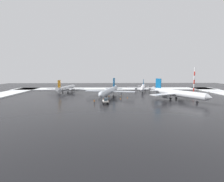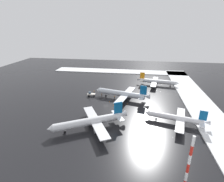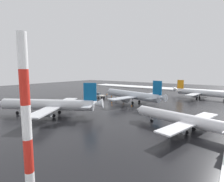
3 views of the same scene
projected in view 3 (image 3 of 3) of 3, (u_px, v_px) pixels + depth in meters
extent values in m
plane|color=black|center=(108.00, 103.00, 72.26)|extent=(240.00, 240.00, 0.00)
cube|color=white|center=(163.00, 88.00, 126.40)|extent=(14.00, 116.00, 0.50)
cylinder|color=silver|center=(131.00, 95.00, 72.10)|extent=(9.78, 27.09, 3.08)
cone|color=silver|center=(109.00, 92.00, 83.26)|extent=(3.38, 2.84, 2.93)
cone|color=silver|center=(162.00, 98.00, 60.74)|extent=(3.34, 3.79, 3.00)
cube|color=silver|center=(123.00, 98.00, 65.33)|extent=(12.40, 6.80, 0.33)
cylinder|color=gray|center=(125.00, 100.00, 66.93)|extent=(2.52, 3.44, 1.81)
cube|color=silver|center=(148.00, 95.00, 74.81)|extent=(12.40, 6.80, 0.33)
cylinder|color=gray|center=(144.00, 97.00, 74.11)|extent=(2.52, 3.44, 1.81)
cube|color=#0C5999|center=(157.00, 88.00, 62.00)|extent=(1.22, 3.59, 5.07)
cube|color=silver|center=(152.00, 98.00, 60.82)|extent=(4.80, 3.37, 0.22)
cube|color=silver|center=(161.00, 97.00, 64.29)|extent=(4.80, 3.37, 0.22)
cylinder|color=black|center=(116.00, 96.00, 79.50)|extent=(0.22, 0.22, 0.63)
cylinder|color=black|center=(116.00, 98.00, 79.65)|extent=(0.56, 1.04, 1.00)
cylinder|color=black|center=(133.00, 99.00, 68.93)|extent=(0.22, 0.22, 0.63)
cylinder|color=black|center=(133.00, 103.00, 69.08)|extent=(0.56, 1.04, 1.00)
cylinder|color=black|center=(139.00, 98.00, 71.47)|extent=(0.22, 0.22, 0.63)
cylinder|color=black|center=(139.00, 102.00, 71.63)|extent=(0.56, 1.04, 1.00)
cylinder|color=white|center=(181.00, 119.00, 38.82)|extent=(7.74, 22.27, 2.53)
cone|color=white|center=(139.00, 109.00, 47.87)|extent=(2.76, 2.30, 2.40)
cube|color=white|center=(176.00, 128.00, 33.21)|extent=(10.17, 5.47, 0.27)
cylinder|color=gray|center=(178.00, 130.00, 34.55)|extent=(2.04, 2.81, 1.49)
cube|color=white|center=(203.00, 117.00, 41.12)|extent=(10.17, 5.47, 0.27)
cylinder|color=gray|center=(198.00, 121.00, 40.53)|extent=(2.04, 2.81, 1.49)
cylinder|color=black|center=(152.00, 117.00, 44.82)|extent=(0.18, 0.18, 0.52)
cylinder|color=black|center=(152.00, 121.00, 44.95)|extent=(0.45, 0.86, 0.82)
cylinder|color=black|center=(187.00, 128.00, 36.21)|extent=(0.18, 0.18, 0.52)
cylinder|color=black|center=(187.00, 133.00, 36.34)|extent=(0.45, 0.86, 0.82)
cylinder|color=black|center=(194.00, 124.00, 38.34)|extent=(0.18, 0.18, 0.52)
cylinder|color=black|center=(194.00, 129.00, 38.46)|extent=(0.45, 0.86, 0.82)
cylinder|color=silver|center=(204.00, 93.00, 80.75)|extent=(6.46, 23.96, 2.70)
cone|color=silver|center=(177.00, 90.00, 89.79)|extent=(2.72, 3.17, 2.63)
cube|color=silver|center=(203.00, 92.00, 87.04)|extent=(10.75, 5.10, 0.29)
cylinder|color=gray|center=(203.00, 94.00, 85.74)|extent=(2.00, 2.92, 1.59)
cube|color=silver|center=(193.00, 94.00, 77.84)|extent=(10.75, 5.10, 0.29)
cylinder|color=gray|center=(195.00, 96.00, 78.78)|extent=(2.00, 2.92, 1.59)
cube|color=orange|center=(181.00, 84.00, 88.11)|extent=(0.79, 3.18, 4.45)
cube|color=silver|center=(183.00, 90.00, 90.05)|extent=(4.09, 2.65, 0.19)
cube|color=silver|center=(179.00, 91.00, 86.68)|extent=(4.09, 2.65, 0.19)
cylinder|color=black|center=(224.00, 100.00, 75.21)|extent=(0.41, 0.91, 0.87)
cylinder|color=black|center=(200.00, 95.00, 83.79)|extent=(0.19, 0.19, 0.56)
cylinder|color=black|center=(199.00, 97.00, 83.93)|extent=(0.41, 0.91, 0.87)
cylinder|color=black|center=(197.00, 95.00, 81.32)|extent=(0.19, 0.19, 0.56)
cylinder|color=black|center=(197.00, 98.00, 81.46)|extent=(0.41, 0.91, 0.87)
cylinder|color=silver|center=(47.00, 105.00, 51.45)|extent=(16.17, 25.66, 3.13)
cone|color=silver|center=(1.00, 104.00, 53.09)|extent=(3.67, 3.38, 2.97)
cone|color=silver|center=(98.00, 104.00, 49.71)|extent=(3.92, 4.17, 3.04)
cube|color=silver|center=(44.00, 112.00, 43.72)|extent=(12.43, 9.36, 0.33)
cylinder|color=gray|center=(46.00, 114.00, 45.70)|extent=(3.13, 3.63, 1.84)
cube|color=silver|center=(66.00, 101.00, 58.62)|extent=(12.43, 9.36, 0.33)
cylinder|color=gray|center=(63.00, 105.00, 56.97)|extent=(3.13, 3.63, 1.84)
cube|color=#0C5999|center=(90.00, 92.00, 49.55)|extent=(2.08, 3.38, 5.16)
cube|color=silver|center=(87.00, 106.00, 47.27)|extent=(5.03, 4.24, 0.22)
cube|color=silver|center=(92.00, 103.00, 52.72)|extent=(5.03, 4.24, 0.22)
cylinder|color=black|center=(17.00, 108.00, 52.68)|extent=(0.22, 0.22, 0.64)
cylinder|color=black|center=(17.00, 113.00, 52.84)|extent=(0.77, 1.04, 1.01)
cylinder|color=black|center=(54.00, 111.00, 49.31)|extent=(0.22, 0.22, 0.64)
cylinder|color=black|center=(54.00, 116.00, 49.46)|extent=(0.77, 1.04, 1.01)
cylinder|color=black|center=(59.00, 108.00, 53.30)|extent=(0.22, 0.22, 0.64)
cylinder|color=black|center=(60.00, 112.00, 53.46)|extent=(0.77, 1.04, 1.01)
cube|color=silver|center=(100.00, 96.00, 83.94)|extent=(2.68, 4.81, 0.50)
cube|color=#3F5160|center=(98.00, 94.00, 84.29)|extent=(1.64, 1.55, 1.10)
cylinder|color=black|center=(96.00, 97.00, 83.95)|extent=(0.41, 0.93, 0.90)
cylinder|color=black|center=(98.00, 97.00, 85.66)|extent=(0.41, 0.93, 0.90)
cylinder|color=black|center=(102.00, 98.00, 82.38)|extent=(0.41, 0.93, 0.90)
cylinder|color=black|center=(104.00, 97.00, 84.09)|extent=(0.41, 0.93, 0.90)
cylinder|color=black|center=(107.00, 96.00, 87.63)|extent=(0.16, 0.16, 0.85)
cylinder|color=black|center=(107.00, 96.00, 87.47)|extent=(0.16, 0.16, 0.85)
cylinder|color=orange|center=(107.00, 95.00, 87.46)|extent=(0.36, 0.36, 0.62)
sphere|color=tan|center=(107.00, 94.00, 87.41)|extent=(0.24, 0.24, 0.24)
cylinder|color=black|center=(111.00, 98.00, 81.17)|extent=(0.16, 0.16, 0.85)
cylinder|color=black|center=(112.00, 98.00, 80.98)|extent=(0.16, 0.16, 0.85)
cylinder|color=orange|center=(111.00, 97.00, 80.99)|extent=(0.36, 0.36, 0.62)
sphere|color=tan|center=(111.00, 96.00, 80.94)|extent=(0.24, 0.24, 0.24)
cylinder|color=black|center=(124.00, 101.00, 74.58)|extent=(0.16, 0.16, 0.85)
cylinder|color=black|center=(123.00, 101.00, 74.50)|extent=(0.16, 0.16, 0.85)
cylinder|color=orange|center=(123.00, 99.00, 74.45)|extent=(0.36, 0.36, 0.62)
sphere|color=tan|center=(123.00, 98.00, 74.40)|extent=(0.24, 0.24, 0.24)
cylinder|color=red|center=(29.00, 156.00, 13.60)|extent=(0.70, 0.70, 2.68)
cylinder|color=white|center=(27.00, 122.00, 13.28)|extent=(0.70, 0.70, 2.68)
cylinder|color=red|center=(24.00, 87.00, 12.96)|extent=(0.70, 0.70, 2.68)
cylinder|color=white|center=(22.00, 50.00, 12.64)|extent=(0.70, 0.70, 2.68)
cone|color=orange|center=(112.00, 102.00, 71.14)|extent=(0.36, 0.36, 0.55)
cone|color=orange|center=(132.00, 106.00, 64.54)|extent=(0.36, 0.36, 0.55)
cone|color=orange|center=(112.00, 105.00, 66.52)|extent=(0.36, 0.36, 0.55)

